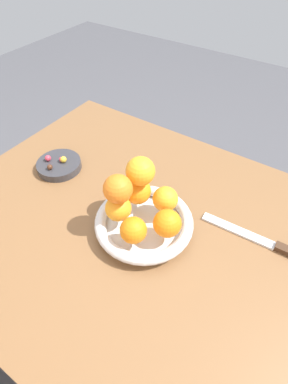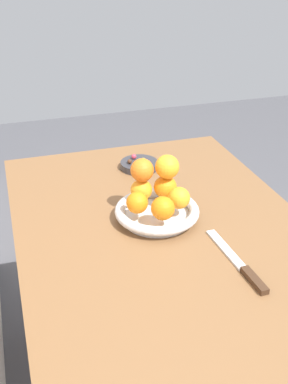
% 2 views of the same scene
% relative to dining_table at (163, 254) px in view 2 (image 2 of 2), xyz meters
% --- Properties ---
extents(dining_table, '(1.10, 0.76, 0.74)m').
position_rel_dining_table_xyz_m(dining_table, '(0.00, 0.00, 0.00)').
color(dining_table, brown).
rests_on(dining_table, ground_plane).
extents(fruit_bowl, '(0.23, 0.23, 0.04)m').
position_rel_dining_table_xyz_m(fruit_bowl, '(0.04, 0.01, 0.11)').
color(fruit_bowl, silver).
rests_on(fruit_bowl, dining_table).
extents(candy_dish, '(0.12, 0.12, 0.02)m').
position_rel_dining_table_xyz_m(candy_dish, '(0.36, -0.04, 0.10)').
color(candy_dish, '#333338').
rests_on(candy_dish, dining_table).
extents(orange_0, '(0.06, 0.06, 0.06)m').
position_rel_dining_table_xyz_m(orange_0, '(-0.02, 0.01, 0.16)').
color(orange_0, orange).
rests_on(orange_0, fruit_bowl).
extents(orange_1, '(0.06, 0.06, 0.06)m').
position_rel_dining_table_xyz_m(orange_1, '(0.02, -0.05, 0.16)').
color(orange_1, orange).
rests_on(orange_1, fruit_bowl).
extents(orange_2, '(0.06, 0.06, 0.06)m').
position_rel_dining_table_xyz_m(orange_2, '(0.08, -0.03, 0.16)').
color(orange_2, orange).
rests_on(orange_2, fruit_bowl).
extents(orange_3, '(0.06, 0.06, 0.06)m').
position_rel_dining_table_xyz_m(orange_3, '(0.09, 0.03, 0.16)').
color(orange_3, orange).
rests_on(orange_3, fruit_bowl).
extents(orange_4, '(0.06, 0.06, 0.06)m').
position_rel_dining_table_xyz_m(orange_4, '(0.03, 0.06, 0.16)').
color(orange_4, orange).
rests_on(orange_4, fruit_bowl).
extents(orange_5, '(0.06, 0.06, 0.06)m').
position_rel_dining_table_xyz_m(orange_5, '(0.08, -0.03, 0.22)').
color(orange_5, orange).
rests_on(orange_5, orange_2).
extents(orange_6, '(0.06, 0.06, 0.06)m').
position_rel_dining_table_xyz_m(orange_6, '(0.09, 0.03, 0.22)').
color(orange_6, orange).
rests_on(orange_6, orange_3).
extents(candy_ball_0, '(0.02, 0.02, 0.02)m').
position_rel_dining_table_xyz_m(candy_ball_0, '(0.35, -0.05, 0.12)').
color(candy_ball_0, gold).
rests_on(candy_ball_0, candy_dish).
extents(candy_ball_1, '(0.02, 0.02, 0.02)m').
position_rel_dining_table_xyz_m(candy_ball_1, '(0.39, -0.03, 0.12)').
color(candy_ball_1, '#C6384C').
rests_on(candy_ball_1, candy_dish).
extents(candy_ball_2, '(0.01, 0.01, 0.01)m').
position_rel_dining_table_xyz_m(candy_ball_2, '(0.36, -0.01, 0.12)').
color(candy_ball_2, '#472819').
rests_on(candy_ball_2, candy_dish).
extents(candy_ball_3, '(0.01, 0.01, 0.01)m').
position_rel_dining_table_xyz_m(candy_ball_3, '(0.35, -0.05, 0.12)').
color(candy_ball_3, '#C6384C').
rests_on(candy_ball_3, candy_dish).
extents(knife, '(0.26, 0.03, 0.01)m').
position_rel_dining_table_xyz_m(knife, '(-0.21, -0.11, 0.09)').
color(knife, '#3F2819').
rests_on(knife, dining_table).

